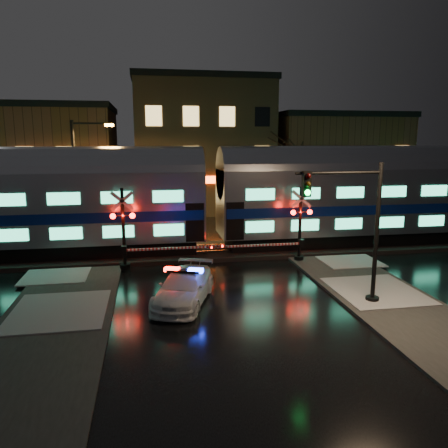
# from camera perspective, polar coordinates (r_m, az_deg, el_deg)

# --- Properties ---
(ground) EXTENTS (120.00, 120.00, 0.00)m
(ground) POSITION_cam_1_polar(r_m,az_deg,el_deg) (20.76, -1.05, -7.35)
(ground) COLOR black
(ground) RESTS_ON ground
(ballast) EXTENTS (90.00, 4.20, 0.24)m
(ballast) POSITION_cam_1_polar(r_m,az_deg,el_deg) (25.48, -2.78, -3.60)
(ballast) COLOR black
(ballast) RESTS_ON ground
(sidewalk_left) EXTENTS (4.00, 20.00, 0.12)m
(sidewalk_left) POSITION_cam_1_polar(r_m,az_deg,el_deg) (15.36, -22.82, -14.84)
(sidewalk_left) COLOR #2D2D2D
(sidewalk_left) RESTS_ON ground
(sidewalk_right) EXTENTS (4.00, 20.00, 0.12)m
(sidewalk_right) POSITION_cam_1_polar(r_m,az_deg,el_deg) (17.71, 23.96, -11.43)
(sidewalk_right) COLOR #2D2D2D
(sidewalk_right) RESTS_ON ground
(building_left) EXTENTS (14.00, 10.00, 9.00)m
(building_left) POSITION_cam_1_polar(r_m,az_deg,el_deg) (42.72, -23.58, 7.35)
(building_left) COLOR #542E20
(building_left) RESTS_ON ground
(building_mid) EXTENTS (12.00, 11.00, 11.50)m
(building_mid) POSITION_cam_1_polar(r_m,az_deg,el_deg) (42.29, -3.11, 9.90)
(building_mid) COLOR brown
(building_mid) RESTS_ON ground
(building_right) EXTENTS (12.00, 10.00, 8.50)m
(building_right) POSITION_cam_1_polar(r_m,az_deg,el_deg) (45.28, 13.72, 7.78)
(building_right) COLOR #542E20
(building_right) RESTS_ON ground
(train) EXTENTS (51.00, 3.12, 5.92)m
(train) POSITION_cam_1_polar(r_m,az_deg,el_deg) (24.93, -1.71, 3.73)
(train) COLOR black
(train) RESTS_ON ballast
(police_car) EXTENTS (3.21, 4.84, 1.46)m
(police_car) POSITION_cam_1_polar(r_m,az_deg,el_deg) (17.89, -5.25, -8.22)
(police_car) COLOR white
(police_car) RESTS_ON ground
(crossing_signal_right) EXTENTS (5.75, 0.65, 4.07)m
(crossing_signal_right) POSITION_cam_1_polar(r_m,az_deg,el_deg) (23.57, 9.12, -1.02)
(crossing_signal_right) COLOR black
(crossing_signal_right) RESTS_ON ground
(crossing_signal_left) EXTENTS (5.92, 0.66, 4.19)m
(crossing_signal_left) POSITION_cam_1_polar(r_m,az_deg,el_deg) (22.33, -12.06, -1.66)
(crossing_signal_left) COLOR black
(crossing_signal_left) RESTS_ON ground
(traffic_light) EXTENTS (3.67, 0.68, 5.67)m
(traffic_light) POSITION_cam_1_polar(r_m,az_deg,el_deg) (17.68, 16.87, -0.95)
(traffic_light) COLOR black
(traffic_light) RESTS_ON ground
(streetlight) EXTENTS (2.57, 0.27, 7.70)m
(streetlight) POSITION_cam_1_polar(r_m,az_deg,el_deg) (28.87, -18.35, 6.27)
(streetlight) COLOR black
(streetlight) RESTS_ON ground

